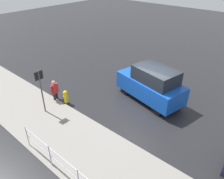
{
  "coord_description": "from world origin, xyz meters",
  "views": [
    {
      "loc": [
        -5.21,
        8.48,
        6.9
      ],
      "look_at": [
        1.47,
        0.81,
        0.9
      ],
      "focal_mm": 35.0,
      "sensor_mm": 36.0,
      "label": 1
    }
  ],
  "objects_px": {
    "sign_post": "(41,86)",
    "pedestrian": "(55,89)",
    "moving_hatchback": "(151,84)",
    "fire_hydrant": "(66,97)"
  },
  "relations": [
    {
      "from": "sign_post",
      "to": "fire_hydrant",
      "type": "bearing_deg",
      "value": -98.9
    },
    {
      "from": "moving_hatchback",
      "to": "sign_post",
      "type": "distance_m",
      "value": 5.86
    },
    {
      "from": "moving_hatchback",
      "to": "sign_post",
      "type": "xyz_separation_m",
      "value": [
        3.55,
        4.63,
        0.55
      ]
    },
    {
      "from": "pedestrian",
      "to": "sign_post",
      "type": "bearing_deg",
      "value": 117.24
    },
    {
      "from": "sign_post",
      "to": "pedestrian",
      "type": "bearing_deg",
      "value": -62.76
    },
    {
      "from": "moving_hatchback",
      "to": "pedestrian",
      "type": "distance_m",
      "value": 5.44
    },
    {
      "from": "fire_hydrant",
      "to": "sign_post",
      "type": "relative_size",
      "value": 0.33
    },
    {
      "from": "moving_hatchback",
      "to": "pedestrian",
      "type": "height_order",
      "value": "moving_hatchback"
    },
    {
      "from": "fire_hydrant",
      "to": "pedestrian",
      "type": "height_order",
      "value": "pedestrian"
    },
    {
      "from": "moving_hatchback",
      "to": "pedestrian",
      "type": "xyz_separation_m",
      "value": [
        4.12,
        3.53,
        -0.34
      ]
    }
  ]
}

